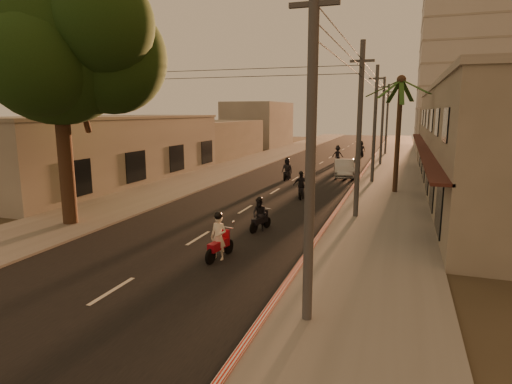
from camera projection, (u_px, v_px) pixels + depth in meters
ground at (176, 252)px, 17.10m from camera, size 160.00×160.00×0.00m
road at (295, 179)px, 35.69m from camera, size 10.00×140.00×0.02m
sidewalk_right at (389, 183)px, 33.29m from camera, size 5.00×140.00×0.12m
sidewalk_left at (213, 174)px, 38.07m from camera, size 5.00×140.00×0.12m
curb_stripe at (350, 192)px, 29.40m from camera, size 0.20×60.00×0.20m
shophouse_row at (491, 140)px, 28.71m from camera, size 8.80×34.20×7.30m
left_building at (107, 149)px, 34.09m from camera, size 8.20×24.20×5.20m
distant_tower at (465, 52)px, 61.46m from camera, size 12.10×12.10×28.00m
broadleaf_tree at (65, 47)px, 19.63m from camera, size 9.60×8.70×12.10m
palm_tree at (401, 87)px, 28.10m from camera, size 5.00×5.00×8.20m
utility_poles at (376, 98)px, 32.50m from camera, size 1.20×48.26×9.00m
filler_right at (451, 132)px, 53.91m from camera, size 8.00×14.00×6.00m
filler_left_near at (212, 139)px, 52.76m from camera, size 8.00×14.00×4.40m
filler_left_far at (259, 124)px, 69.25m from camera, size 8.00×14.00×7.00m
scooter_red at (219, 238)px, 16.13m from camera, size 0.82×1.90×1.87m
scooter_mid_a at (260, 215)px, 20.03m from camera, size 1.06×1.66×1.66m
scooter_mid_b at (301, 186)px, 27.59m from camera, size 1.15×1.82×1.80m
scooter_far_a at (287, 170)px, 35.05m from camera, size 0.89×1.91×1.88m
scooter_far_b at (338, 155)px, 46.66m from camera, size 1.52×1.95×1.96m
parked_car at (344, 169)px, 36.48m from camera, size 3.16×5.12×1.51m
scooter_far_c at (361, 150)px, 53.01m from camera, size 1.23×1.95×1.97m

